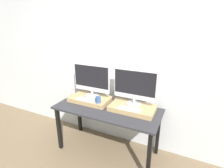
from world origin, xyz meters
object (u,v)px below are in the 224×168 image
at_px(keyboard_left, 86,100).
at_px(monitor_left, 92,80).
at_px(keyboard_right, 130,109).
at_px(monitor_right, 135,86).
at_px(mug, 98,100).

bearing_deg(keyboard_left, monitor_left, 90.00).
xyz_separation_m(monitor_left, keyboard_right, (0.71, -0.18, -0.27)).
bearing_deg(monitor_left, monitor_right, 0.00).
bearing_deg(monitor_right, mug, -159.66).
height_order(monitor_right, keyboard_right, monitor_right).
xyz_separation_m(monitor_left, monitor_right, (0.71, 0.00, 0.00)).
bearing_deg(mug, monitor_left, 139.49).
bearing_deg(keyboard_right, monitor_left, 165.51).
bearing_deg(mug, monitor_right, 20.34).
distance_m(monitor_left, mug, 0.36).
height_order(keyboard_left, keyboard_right, same).
relative_size(monitor_left, mug, 6.66).
distance_m(keyboard_left, keyboard_right, 0.71).
xyz_separation_m(keyboard_left, mug, (0.21, 0.00, 0.04)).
bearing_deg(monitor_left, mug, -40.51).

